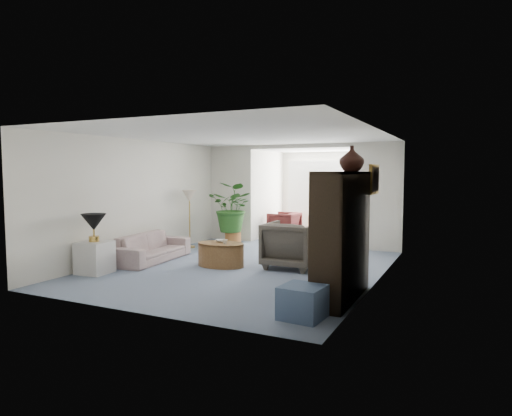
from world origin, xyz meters
The scene contains 26 objects.
floor centered at (0.00, 0.00, 0.00)m, with size 6.00×6.00×0.00m, color #7E8DA7.
sunroom_floor centered at (0.00, 4.10, 0.00)m, with size 2.60×2.60×0.00m, color #7E8DA7.
back_pier_left centered at (-1.90, 3.00, 1.25)m, with size 1.20×0.12×2.50m, color white.
back_pier_right centered at (1.90, 3.00, 1.25)m, with size 1.20×0.12×2.50m, color white.
back_header centered at (0.00, 3.00, 2.45)m, with size 2.60×0.12×0.10m, color white.
window_pane centered at (0.00, 5.18, 1.40)m, with size 2.20×0.02×1.50m, color white.
window_blinds centered at (0.00, 5.15, 1.40)m, with size 2.20×0.02×1.50m, color white.
framed_picture centered at (2.46, -0.10, 1.70)m, with size 0.04×0.50×0.40m, color beige.
sofa centered at (-1.99, -0.18, 0.28)m, with size 1.90×0.74×0.55m, color beige.
end_table centered at (-2.19, -1.53, 0.29)m, with size 0.52×0.52×0.57m, color silver.
table_lamp centered at (-2.19, -1.53, 0.92)m, with size 0.44×0.44×0.30m, color black.
floor_lamp centered at (-2.20, 1.51, 1.25)m, with size 0.36×0.36×0.28m, color beige.
coffee_table centered at (-0.46, -0.01, 0.23)m, with size 0.95×0.95×0.45m, color olive.
coffee_bowl centered at (-0.51, 0.09, 0.47)m, with size 0.20×0.20×0.05m, color silver.
coffee_cup centered at (-0.31, -0.11, 0.50)m, with size 0.10×0.10×0.09m, color silver.
wingback_chair centered at (0.82, 0.44, 0.44)m, with size 0.94×0.96×0.88m, color #575145.
side_table_dark centered at (1.52, 0.74, 0.33)m, with size 0.54×0.43×0.65m, color black.
entertainment_cabinet centered at (2.23, -1.22, 0.91)m, with size 0.44×1.64×1.83m, color black.
cabinet_urn centered at (2.23, -0.72, 2.02)m, with size 0.37×0.37×0.39m, color black.
ottoman centered at (2.02, -2.27, 0.20)m, with size 0.51×0.51×0.41m, color slate.
plant_pot centered at (-1.47, 2.34, 0.16)m, with size 0.40×0.40×0.32m, color #A56330.
house_plant centered at (-1.47, 2.34, 0.94)m, with size 1.12×0.97×1.24m, color #285A1E.
sunroom_chair_blue centered at (0.68, 4.13, 0.34)m, with size 0.72×0.74×0.67m, color slate.
sunroom_chair_maroon centered at (-0.82, 4.13, 0.35)m, with size 0.75×0.77×0.70m, color #531D1C.
sunroom_table centered at (-0.07, 4.88, 0.29)m, with size 0.47×0.37×0.58m, color olive.
shelf_clutter centered at (2.18, -1.21, 0.98)m, with size 0.30×1.15×1.06m.
Camera 1 is at (3.87, -7.46, 1.82)m, focal length 31.57 mm.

